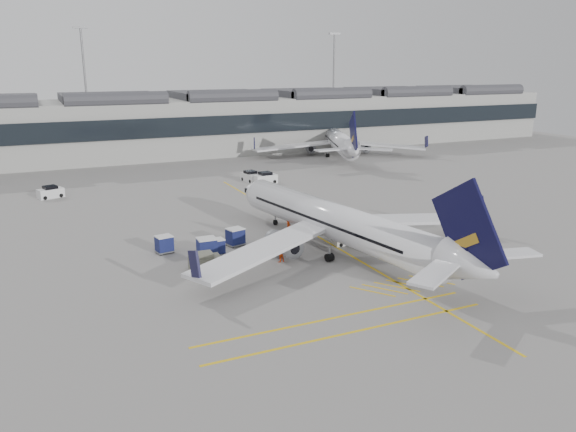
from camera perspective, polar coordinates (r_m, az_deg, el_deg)
name	(u,v)px	position (r m, az deg, el deg)	size (l,w,h in m)	color
ground	(260,276)	(49.16, -2.88, -6.12)	(220.00, 220.00, 0.00)	gray
terminal	(123,126)	(116.34, -16.41, 8.79)	(200.00, 20.45, 12.40)	#9E9E99
light_masts	(102,80)	(129.53, -18.41, 12.94)	(113.00, 0.60, 25.45)	slate
apron_markings	(310,232)	(61.69, 2.28, -1.64)	(0.25, 60.00, 0.01)	gold
airliner_main	(338,223)	(54.61, 5.15, -0.74)	(33.85, 37.25, 9.95)	silver
airliner_far	(339,141)	(113.87, 5.15, 7.61)	(32.86, 36.39, 10.14)	silver
belt_loader	(348,239)	(57.89, 6.16, -2.35)	(4.19, 1.59, 1.70)	silver
baggage_cart_a	(216,246)	(54.52, -7.28, -3.09)	(1.60, 1.35, 1.61)	gray
baggage_cart_b	(207,247)	(53.78, -8.24, -3.16)	(1.92, 1.60, 1.98)	gray
baggage_cart_c	(235,236)	(57.13, -5.37, -2.07)	(2.01, 1.79, 1.81)	gray
baggage_cart_d	(164,244)	(56.03, -12.46, -2.77)	(1.85, 1.62, 1.73)	gray
ramp_agent_a	(288,227)	(60.31, 0.05, -1.16)	(0.64, 0.42, 1.75)	#E13F0B
ramp_agent_b	(280,253)	(52.25, -0.80, -3.81)	(0.82, 0.64, 1.68)	#E9400C
pushback_tug	(205,262)	(51.07, -8.43, -4.61)	(2.88, 1.89, 1.56)	#5C5D4F
safety_cone_nose	(291,211)	(69.45, 0.32, 0.52)	(0.39, 0.39, 0.55)	#F24C0A
safety_cone_engine	(400,238)	(60.10, 11.30, -2.17)	(0.32, 0.32, 0.45)	#F24C0A
service_van_left	(51,192)	(84.00, -22.98, 2.22)	(3.65, 2.62, 1.69)	silver
service_van_mid	(250,177)	(88.55, -3.84, 4.02)	(2.31, 3.59, 1.71)	silver
service_van_right	(265,178)	(86.95, -2.31, 3.86)	(3.60, 1.97, 1.79)	silver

